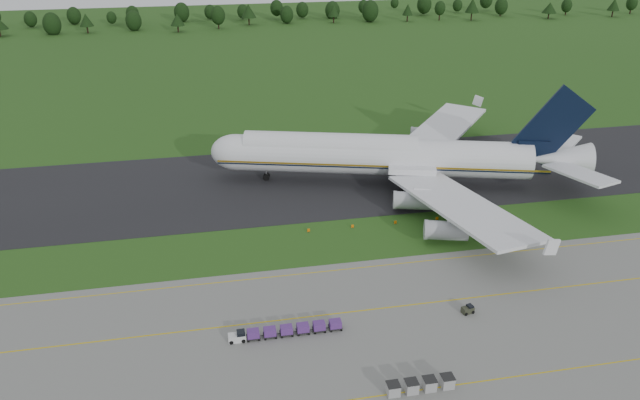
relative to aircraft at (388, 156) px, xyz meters
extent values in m
plane|color=#224A16|center=(-19.54, -23.05, -6.60)|extent=(600.00, 600.00, 0.00)
cube|color=slate|center=(-19.54, -57.05, -6.57)|extent=(300.00, 52.00, 0.06)
cube|color=black|center=(-19.54, 4.95, -6.56)|extent=(300.00, 40.00, 0.08)
cube|color=gold|center=(-19.54, -45.05, -6.54)|extent=(300.00, 0.25, 0.01)
cube|color=gold|center=(-19.54, -63.05, -6.54)|extent=(300.00, 0.20, 0.01)
cube|color=gold|center=(-19.54, -33.05, -6.54)|extent=(120.00, 0.20, 0.01)
cylinder|color=black|center=(-127.86, 195.87, -4.99)|extent=(0.70, 0.70, 3.23)
cylinder|color=black|center=(-104.55, 196.41, -5.07)|extent=(0.70, 0.70, 3.07)
sphere|color=#1A3412|center=(-104.55, 196.41, -1.92)|extent=(8.30, 8.30, 8.30)
cylinder|color=black|center=(-89.09, 196.42, -4.98)|extent=(0.70, 0.70, 3.25)
cone|color=#1A3412|center=(-89.09, 196.42, -0.47)|extent=(6.49, 6.49, 5.77)
cylinder|color=black|center=(-67.78, 199.10, -5.10)|extent=(0.70, 0.70, 3.01)
sphere|color=#1A3412|center=(-67.78, 199.10, -2.00)|extent=(7.55, 7.55, 7.55)
cylinder|color=black|center=(-46.91, 190.90, -5.06)|extent=(0.70, 0.70, 3.08)
cone|color=#1A3412|center=(-46.91, 190.90, -0.78)|extent=(6.77, 6.77, 5.48)
cylinder|color=black|center=(-27.49, 195.65, -4.48)|extent=(0.70, 0.70, 4.24)
sphere|color=#1A3412|center=(-27.49, 195.65, -0.12)|extent=(7.00, 7.00, 7.00)
cylinder|color=black|center=(-11.86, 203.60, -4.76)|extent=(0.70, 0.70, 3.68)
cone|color=#1A3412|center=(-11.86, 203.60, 0.36)|extent=(7.56, 7.56, 6.55)
cylinder|color=black|center=(7.56, 204.28, -5.15)|extent=(0.70, 0.70, 2.90)
sphere|color=#1A3412|center=(7.56, 204.28, -2.17)|extent=(6.79, 6.79, 6.79)
cylinder|color=black|center=(31.44, 201.39, -4.95)|extent=(0.70, 0.70, 3.30)
cone|color=#1A3412|center=(31.44, 201.39, -0.38)|extent=(5.81, 5.81, 5.86)
cylinder|color=black|center=(50.57, 200.42, -4.80)|extent=(0.70, 0.70, 3.61)
sphere|color=#1A3412|center=(50.57, 200.42, -1.08)|extent=(8.54, 8.54, 8.54)
cylinder|color=black|center=(70.03, 198.12, -5.00)|extent=(0.70, 0.70, 3.21)
cone|color=#1A3412|center=(70.03, 198.12, -0.53)|extent=(5.42, 5.42, 5.71)
cylinder|color=black|center=(87.58, 197.96, -4.55)|extent=(0.70, 0.70, 4.11)
sphere|color=#1A3412|center=(87.58, 197.96, -0.33)|extent=(5.62, 5.62, 5.62)
cylinder|color=black|center=(104.08, 194.75, -4.58)|extent=(0.70, 0.70, 4.04)
cone|color=#1A3412|center=(104.08, 194.75, 1.02)|extent=(7.31, 7.31, 7.18)
cylinder|color=black|center=(125.27, 204.50, -4.90)|extent=(0.70, 0.70, 3.40)
sphere|color=#1A3412|center=(125.27, 204.50, -1.40)|extent=(6.89, 6.89, 6.89)
cylinder|color=black|center=(146.64, 191.73, -5.09)|extent=(0.70, 0.70, 3.03)
cone|color=#1A3412|center=(146.64, 191.73, -0.87)|extent=(7.72, 7.72, 5.39)
cylinder|color=black|center=(162.02, 200.76, -4.94)|extent=(0.70, 0.70, 3.33)
sphere|color=#1A3412|center=(162.02, 200.76, -1.51)|extent=(5.65, 5.65, 5.65)
cylinder|color=black|center=(183.79, 190.73, -4.89)|extent=(0.70, 0.70, 3.43)
cone|color=#1A3412|center=(183.79, 190.73, -0.13)|extent=(6.52, 6.52, 6.10)
cylinder|color=black|center=(199.91, 198.10, -4.73)|extent=(0.70, 0.70, 3.74)
sphere|color=#1A3412|center=(199.91, 198.10, -0.89)|extent=(5.97, 5.97, 5.97)
cylinder|color=white|center=(-1.45, 0.41, -0.24)|extent=(63.42, 24.97, 7.90)
cylinder|color=white|center=(-12.01, 3.41, 1.63)|extent=(37.59, 16.11, 6.17)
sphere|color=white|center=(-32.08, 9.09, -0.24)|extent=(7.90, 7.90, 7.90)
cone|color=white|center=(34.99, -9.92, 0.31)|extent=(13.67, 10.52, 7.51)
cube|color=#BC8D1C|center=(-2.53, -3.41, -0.89)|extent=(67.62, 19.22, 0.38)
cube|color=white|center=(7.04, -23.79, -1.22)|extent=(17.40, 38.68, 0.60)
cube|color=white|center=(18.48, 16.56, -1.22)|extent=(33.07, 35.14, 0.60)
cylinder|color=#9FA1A7|center=(1.06, -14.68, -3.97)|extent=(8.35, 5.48, 3.51)
cylinder|color=#9FA1A7|center=(2.86, -27.74, -3.97)|extent=(8.35, 5.48, 3.51)
cylinder|color=#9FA1A7|center=(8.60, 11.94, -3.97)|extent=(8.35, 5.48, 3.51)
cylinder|color=#9FA1A7|center=(16.99, 22.11, -3.97)|extent=(8.35, 5.48, 3.51)
cube|color=black|center=(32.37, -9.17, 7.71)|extent=(15.57, 4.95, 17.63)
cube|color=white|center=(34.33, -18.29, 0.64)|extent=(9.77, 15.39, 0.49)
cube|color=white|center=(38.82, -2.44, 0.64)|extent=(14.63, 14.06, 0.49)
cylinder|color=slate|center=(-25.74, 7.30, -5.40)|extent=(0.40, 0.40, 2.42)
cylinder|color=black|center=(-25.74, 7.30, -5.89)|extent=(1.64, 1.34, 1.43)
cylinder|color=slate|center=(3.54, -6.14, -5.40)|extent=(0.40, 0.40, 2.42)
cylinder|color=black|center=(3.54, -6.14, -5.89)|extent=(1.64, 1.34, 1.43)
cylinder|color=slate|center=(6.24, 3.37, -5.40)|extent=(0.40, 0.40, 2.42)
cylinder|color=black|center=(6.24, 3.37, -5.89)|extent=(1.64, 1.34, 1.43)
cube|color=silver|center=(-36.39, -48.65, -6.02)|extent=(2.48, 1.33, 1.05)
cylinder|color=black|center=(-37.24, -49.32, -6.26)|extent=(0.57, 0.21, 0.57)
cube|color=black|center=(-34.10, -48.65, -6.21)|extent=(1.91, 1.43, 0.11)
cube|color=#4E2770|center=(-34.10, -48.65, -5.64)|extent=(1.71, 1.33, 1.05)
cylinder|color=black|center=(-34.86, -49.32, -6.38)|extent=(0.32, 0.14, 0.32)
cube|color=black|center=(-31.72, -48.65, -6.21)|extent=(1.91, 1.43, 0.11)
cube|color=#4E2770|center=(-31.72, -48.65, -5.64)|extent=(1.71, 1.33, 1.05)
cylinder|color=black|center=(-32.48, -49.32, -6.38)|extent=(0.32, 0.14, 0.32)
cube|color=black|center=(-29.34, -48.65, -6.21)|extent=(1.91, 1.43, 0.11)
cube|color=#4E2770|center=(-29.34, -48.65, -5.64)|extent=(1.71, 1.33, 1.05)
cylinder|color=black|center=(-30.10, -49.32, -6.38)|extent=(0.32, 0.14, 0.32)
cube|color=black|center=(-26.95, -48.65, -6.21)|extent=(1.91, 1.43, 0.11)
cube|color=#4E2770|center=(-26.95, -48.65, -5.64)|extent=(1.71, 1.33, 1.05)
cylinder|color=black|center=(-27.72, -49.32, -6.38)|extent=(0.32, 0.14, 0.32)
cube|color=black|center=(-24.57, -48.65, -6.21)|extent=(1.91, 1.43, 0.11)
cube|color=#4E2770|center=(-24.57, -48.65, -5.64)|extent=(1.71, 1.33, 1.05)
cylinder|color=black|center=(-25.34, -49.32, -6.38)|extent=(0.32, 0.14, 0.32)
cube|color=black|center=(-22.19, -48.65, -6.21)|extent=(1.91, 1.43, 0.11)
cube|color=#4E2770|center=(-22.19, -48.65, -5.64)|extent=(1.71, 1.33, 1.05)
cylinder|color=black|center=(-22.95, -49.32, -6.38)|extent=(0.32, 0.14, 0.32)
cylinder|color=black|center=(-36.39, -48.65, -6.26)|extent=(0.57, 0.21, 0.57)
cube|color=#2D3022|center=(-1.72, -48.62, -6.05)|extent=(1.97, 1.43, 0.98)
cylinder|color=black|center=(-2.35, -49.15, -6.29)|extent=(0.50, 0.18, 0.50)
cylinder|color=black|center=(-1.10, -48.08, -6.29)|extent=(0.50, 0.18, 0.50)
cube|color=#9C9C9C|center=(-17.90, -63.07, -5.77)|extent=(1.55, 1.55, 1.55)
cube|color=black|center=(-17.90, -63.07, -4.95)|extent=(1.65, 1.65, 0.08)
cube|color=#9C9C9C|center=(-15.50, -63.07, -5.77)|extent=(1.55, 1.55, 1.55)
cube|color=black|center=(-15.50, -63.07, -4.95)|extent=(1.65, 1.65, 0.08)
cube|color=#9C9C9C|center=(-13.10, -63.07, -5.77)|extent=(1.55, 1.55, 1.55)
cube|color=black|center=(-13.10, -63.07, -4.95)|extent=(1.65, 1.65, 0.08)
cube|color=#9C9C9C|center=(-10.70, -63.07, -5.77)|extent=(1.55, 1.55, 1.55)
cube|color=black|center=(-10.70, -63.07, -4.95)|extent=(1.65, 1.65, 0.08)
cube|color=orange|center=(-20.79, -18.65, -6.30)|extent=(0.50, 0.12, 0.60)
cube|color=black|center=(-20.79, -18.65, -6.58)|extent=(0.30, 0.30, 0.04)
cube|color=orange|center=(-12.28, -18.65, -6.30)|extent=(0.50, 0.12, 0.60)
cube|color=black|center=(-12.28, -18.65, -6.58)|extent=(0.30, 0.30, 0.04)
cube|color=orange|center=(-3.77, -18.65, -6.30)|extent=(0.50, 0.12, 0.60)
cube|color=black|center=(-3.77, -18.65, -6.58)|extent=(0.30, 0.30, 0.04)
cube|color=orange|center=(4.74, -18.65, -6.30)|extent=(0.50, 0.12, 0.60)
cube|color=black|center=(4.74, -18.65, -6.58)|extent=(0.30, 0.30, 0.04)
camera|label=1|loc=(-38.46, -120.52, 49.44)|focal=35.00mm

